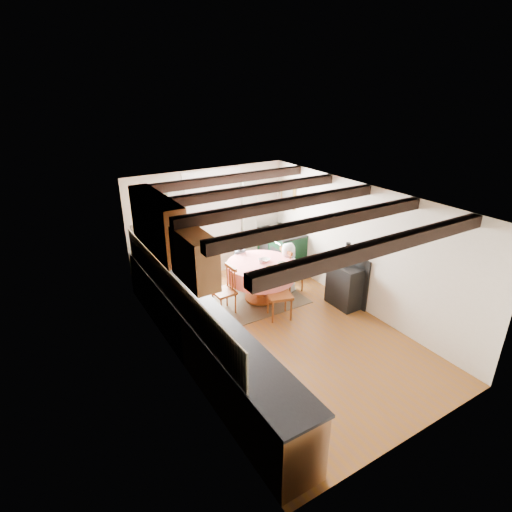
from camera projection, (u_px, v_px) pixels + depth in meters
floor at (280, 331)px, 7.09m from camera, size 3.60×5.50×0.00m
ceiling at (283, 199)px, 6.14m from camera, size 3.60×5.50×0.00m
wall_back at (209, 224)px, 8.77m from camera, size 3.60×0.00×2.40m
wall_front at (423, 360)px, 4.46m from camera, size 3.60×0.00×2.40m
wall_left at (178, 298)px, 5.76m from camera, size 0.00×5.50×2.40m
wall_right at (361, 248)px, 7.48m from camera, size 0.00×5.50×2.40m
beam_a at (383, 246)px, 4.61m from camera, size 3.60×0.16×0.16m
beam_b at (326, 222)px, 5.39m from camera, size 3.60×0.16×0.16m
beam_c at (283, 204)px, 6.18m from camera, size 3.60×0.16×0.16m
beam_d at (250, 191)px, 6.96m from camera, size 3.60×0.16×0.16m
beam_e at (224, 180)px, 7.74m from camera, size 3.60×0.16×0.16m
splash_left at (172, 289)px, 6.00m from camera, size 0.02×4.50×0.55m
splash_back at (166, 232)px, 8.28m from camera, size 1.40×0.02×0.55m
base_cabinet_left at (200, 336)px, 6.20m from camera, size 0.60×5.30×0.88m
base_cabinet_back at (171, 271)px, 8.34m from camera, size 1.30×0.60×0.88m
worktop_left at (200, 310)px, 6.03m from camera, size 0.64×5.30×0.04m
worktop_back at (170, 251)px, 8.14m from camera, size 1.30×0.64×0.04m
wall_cabinet_glass at (157, 223)px, 6.48m from camera, size 0.34×1.80×0.90m
wall_cabinet_solid at (194, 258)px, 5.32m from camera, size 0.34×0.90×0.70m
window_frame at (213, 205)px, 8.65m from camera, size 1.34×0.03×1.54m
window_pane at (213, 205)px, 8.65m from camera, size 1.20×0.01×1.40m
curtain_left at (179, 236)px, 8.37m from camera, size 0.35×0.10×2.10m
curtain_right at (249, 222)px, 9.19m from camera, size 0.35×0.10×2.10m
curtain_rod at (214, 178)px, 8.34m from camera, size 2.00×0.03×0.03m
wall_picture at (288, 195)px, 9.07m from camera, size 0.04×0.50×0.60m
wall_plate at (251, 195)px, 9.05m from camera, size 0.30×0.02×0.30m
rug at (261, 299)px, 8.12m from camera, size 1.66×1.29×0.01m
dining_table at (261, 282)px, 7.97m from camera, size 1.34×1.34×0.81m
chair_near at (280, 293)px, 7.33m from camera, size 0.54×0.56×1.00m
chair_left at (224, 290)px, 7.50m from camera, size 0.44×0.42×0.94m
chair_right at (292, 269)px, 8.32m from camera, size 0.44×0.42×0.96m
aga_range at (282, 250)px, 9.23m from camera, size 0.68×1.06×0.98m
cast_iron_stove at (345, 275)px, 7.68m from camera, size 0.39×0.66×1.31m
child_far at (240, 264)px, 8.41m from camera, size 0.41×0.29×1.07m
child_right at (288, 267)px, 8.27m from camera, size 0.49×0.60×1.07m
bowl_a at (265, 260)px, 7.88m from camera, size 0.26×0.26×0.05m
bowl_b at (282, 265)px, 7.66m from camera, size 0.28×0.28×0.06m
cup at (261, 261)px, 7.79m from camera, size 0.11×0.11×0.09m
canister_tall at (161, 246)px, 8.04m from camera, size 0.13×0.13×0.22m
canister_wide at (170, 245)px, 8.12m from camera, size 0.18×0.18×0.20m
canister_slim at (184, 240)px, 8.26m from camera, size 0.10×0.10×0.27m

